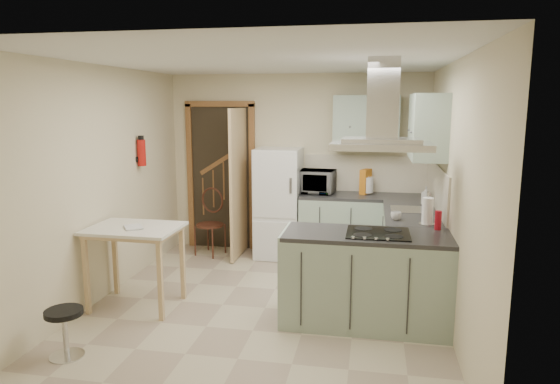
% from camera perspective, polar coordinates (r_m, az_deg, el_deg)
% --- Properties ---
extents(floor, '(4.20, 4.20, 0.00)m').
position_cam_1_polar(floor, '(5.33, -1.72, -13.09)').
color(floor, '#C0B495').
rests_on(floor, ground).
extents(ceiling, '(4.20, 4.20, 0.00)m').
position_cam_1_polar(ceiling, '(4.91, -1.88, 14.77)').
color(ceiling, silver).
rests_on(ceiling, back_wall).
extents(back_wall, '(3.60, 0.00, 3.60)m').
position_cam_1_polar(back_wall, '(7.02, 1.90, 3.16)').
color(back_wall, beige).
rests_on(back_wall, floor).
extents(left_wall, '(0.00, 4.20, 4.20)m').
position_cam_1_polar(left_wall, '(5.64, -19.97, 0.83)').
color(left_wall, beige).
rests_on(left_wall, floor).
extents(right_wall, '(0.00, 4.20, 4.20)m').
position_cam_1_polar(right_wall, '(4.91, 19.16, -0.42)').
color(right_wall, beige).
rests_on(right_wall, floor).
extents(doorway, '(1.10, 0.12, 2.10)m').
position_cam_1_polar(doorway, '(7.26, -6.76, 1.74)').
color(doorway, brown).
rests_on(doorway, floor).
extents(fridge, '(0.60, 0.60, 1.50)m').
position_cam_1_polar(fridge, '(6.84, -0.17, -1.27)').
color(fridge, white).
rests_on(fridge, floor).
extents(counter_back, '(1.08, 0.60, 0.90)m').
position_cam_1_polar(counter_back, '(6.80, 6.99, -4.00)').
color(counter_back, '#9EB2A0').
rests_on(counter_back, floor).
extents(counter_right, '(0.60, 1.95, 0.90)m').
position_cam_1_polar(counter_right, '(6.15, 14.44, -5.77)').
color(counter_right, '#9EB2A0').
rests_on(counter_right, floor).
extents(splashback, '(1.68, 0.02, 0.50)m').
position_cam_1_polar(splashback, '(6.94, 9.74, 2.10)').
color(splashback, beige).
rests_on(splashback, counter_back).
extents(wall_cabinet_back, '(0.85, 0.35, 0.70)m').
position_cam_1_polar(wall_cabinet_back, '(6.71, 9.81, 7.84)').
color(wall_cabinet_back, '#9EB2A0').
rests_on(wall_cabinet_back, back_wall).
extents(wall_cabinet_right, '(0.35, 0.90, 0.70)m').
position_cam_1_polar(wall_cabinet_right, '(5.67, 16.51, 7.17)').
color(wall_cabinet_right, '#9EB2A0').
rests_on(wall_cabinet_right, right_wall).
extents(peninsula, '(1.55, 0.65, 0.90)m').
position_cam_1_polar(peninsula, '(4.89, 9.77, -9.76)').
color(peninsula, '#9EB2A0').
rests_on(peninsula, floor).
extents(hob, '(0.58, 0.50, 0.01)m').
position_cam_1_polar(hob, '(4.76, 11.14, -4.62)').
color(hob, black).
rests_on(hob, peninsula).
extents(extractor_hood, '(0.90, 0.55, 0.10)m').
position_cam_1_polar(extractor_hood, '(4.62, 11.49, 5.19)').
color(extractor_hood, silver).
rests_on(extractor_hood, ceiling).
extents(sink, '(0.45, 0.40, 0.01)m').
position_cam_1_polar(sink, '(5.87, 14.74, -1.96)').
color(sink, silver).
rests_on(sink, counter_right).
extents(fire_extinguisher, '(0.10, 0.10, 0.32)m').
position_cam_1_polar(fire_extinguisher, '(6.36, -15.54, 4.34)').
color(fire_extinguisher, '#B2140F').
rests_on(fire_extinguisher, left_wall).
extents(drop_leaf_table, '(0.92, 0.69, 0.85)m').
position_cam_1_polar(drop_leaf_table, '(5.43, -16.12, -8.23)').
color(drop_leaf_table, tan).
rests_on(drop_leaf_table, floor).
extents(bentwood_chair, '(0.47, 0.47, 0.84)m').
position_cam_1_polar(bentwood_chair, '(7.04, -8.02, -3.76)').
color(bentwood_chair, '#53391B').
rests_on(bentwood_chair, floor).
extents(stool, '(0.40, 0.40, 0.42)m').
position_cam_1_polar(stool, '(4.68, -23.33, -14.58)').
color(stool, black).
rests_on(stool, floor).
extents(microwave, '(0.60, 0.44, 0.31)m').
position_cam_1_polar(microwave, '(6.76, 3.84, 1.21)').
color(microwave, black).
rests_on(microwave, counter_back).
extents(kettle, '(0.22, 0.22, 0.25)m').
position_cam_1_polar(kettle, '(6.78, 9.92, 0.83)').
color(kettle, white).
rests_on(kettle, counter_back).
extents(cereal_box, '(0.16, 0.24, 0.33)m').
position_cam_1_polar(cereal_box, '(6.78, 9.75, 1.19)').
color(cereal_box, orange).
rests_on(cereal_box, counter_back).
extents(soap_bottle, '(0.12, 0.12, 0.21)m').
position_cam_1_polar(soap_bottle, '(6.26, 16.34, -0.36)').
color(soap_bottle, '#A5A5B1').
rests_on(soap_bottle, counter_right).
extents(paper_towel, '(0.14, 0.14, 0.28)m').
position_cam_1_polar(paper_towel, '(5.20, 16.51, -2.06)').
color(paper_towel, white).
rests_on(paper_towel, counter_right).
extents(cup, '(0.15, 0.15, 0.09)m').
position_cam_1_polar(cup, '(5.33, 13.12, -2.68)').
color(cup, silver).
rests_on(cup, counter_right).
extents(red_bottle, '(0.08, 0.08, 0.18)m').
position_cam_1_polar(red_bottle, '(5.03, 17.62, -3.11)').
color(red_bottle, '#B00F1E').
rests_on(red_bottle, peninsula).
extents(book, '(0.27, 0.28, 0.10)m').
position_cam_1_polar(book, '(5.25, -17.34, -3.52)').
color(book, brown).
rests_on(book, drop_leaf_table).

